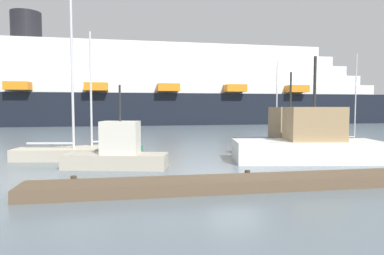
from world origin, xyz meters
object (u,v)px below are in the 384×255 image
object	(u,v)px
sailboat_0	(66,152)
cruise_ship	(131,90)
sailboat_3	(99,148)
sailboat_2	(351,140)
fishing_boat_2	(117,152)
fishing_boat_1	(287,137)
fishing_boat_0	(309,143)
sailboat_4	(280,143)

from	to	relation	value
sailboat_0	cruise_ship	xyz separation A→B (m)	(3.91, 45.67, 6.14)
sailboat_3	cruise_ship	size ratio (longest dim) A/B	0.08
sailboat_2	fishing_boat_2	size ratio (longest dim) A/B	1.37
sailboat_2	fishing_boat_1	xyz separation A→B (m)	(-8.15, -4.13, 0.81)
fishing_boat_0	fishing_boat_1	distance (m)	4.07
sailboat_0	cruise_ship	world-z (taller)	cruise_ship
fishing_boat_0	fishing_boat_1	world-z (taller)	fishing_boat_0
sailboat_3	fishing_boat_0	xyz separation A→B (m)	(13.34, -6.17, 0.79)
sailboat_2	cruise_ship	size ratio (longest dim) A/B	0.08
sailboat_2	sailboat_3	distance (m)	22.08
fishing_boat_2	cruise_ship	distance (m)	49.37
cruise_ship	sailboat_3	bearing A→B (deg)	-94.19
sailboat_3	sailboat_2	bearing A→B (deg)	166.09
sailboat_0	sailboat_3	world-z (taller)	sailboat_0
fishing_boat_2	cruise_ship	world-z (taller)	cruise_ship
sailboat_2	fishing_boat_0	distance (m)	11.93
sailboat_3	sailboat_4	distance (m)	14.58
sailboat_3	fishing_boat_2	xyz separation A→B (m)	(1.66, -6.46, 0.50)
fishing_boat_2	cruise_ship	size ratio (longest dim) A/B	0.06
sailboat_0	fishing_boat_0	bearing A→B (deg)	-3.21
fishing_boat_0	sailboat_4	bearing A→B (deg)	89.18
fishing_boat_0	sailboat_0	bearing A→B (deg)	177.70
sailboat_0	sailboat_2	world-z (taller)	sailboat_0
sailboat_3	sailboat_4	size ratio (longest dim) A/B	1.23
sailboat_2	fishing_boat_1	distance (m)	9.18
sailboat_4	fishing_boat_1	world-z (taller)	sailboat_4
sailboat_4	cruise_ship	bearing A→B (deg)	-88.16
sailboat_0	sailboat_4	bearing A→B (deg)	21.59
sailboat_3	fishing_boat_0	distance (m)	14.72
sailboat_2	cruise_ship	distance (m)	45.58
sailboat_4	fishing_boat_2	size ratio (longest dim) A/B	1.20
fishing_boat_1	cruise_ship	size ratio (longest dim) A/B	0.07
fishing_boat_0	fishing_boat_2	world-z (taller)	fishing_boat_0
sailboat_3	cruise_ship	distance (m)	43.08
sailboat_4	fishing_boat_1	distance (m)	3.07
fishing_boat_0	cruise_ship	distance (m)	50.29
cruise_ship	fishing_boat_2	bearing A→B (deg)	-91.87
sailboat_0	sailboat_4	size ratio (longest dim) A/B	1.48
sailboat_2	sailboat_4	distance (m)	7.54
sailboat_4	fishing_boat_1	xyz separation A→B (m)	(-0.72, -2.88, 0.78)
sailboat_2	sailboat_3	world-z (taller)	sailboat_3
sailboat_3	cruise_ship	bearing A→B (deg)	-112.03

